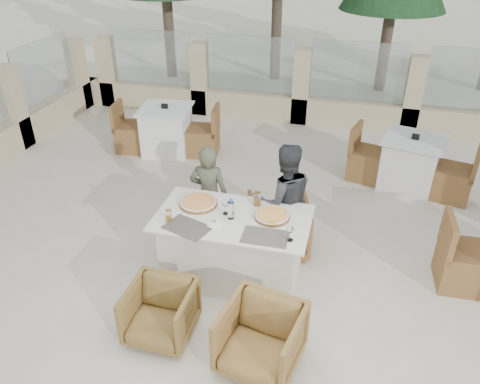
% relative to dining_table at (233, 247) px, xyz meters
% --- Properties ---
extents(ground, '(80.00, 80.00, 0.00)m').
position_rel_dining_table_xyz_m(ground, '(0.06, -0.12, -0.39)').
color(ground, beige).
rests_on(ground, ground).
extents(sand_patch, '(30.00, 16.00, 0.01)m').
position_rel_dining_table_xyz_m(sand_patch, '(0.06, 13.88, -0.38)').
color(sand_patch, '#F8F2CB').
rests_on(sand_patch, ground).
extents(perimeter_wall_far, '(10.00, 0.34, 1.60)m').
position_rel_dining_table_xyz_m(perimeter_wall_far, '(0.06, 4.68, 0.42)').
color(perimeter_wall_far, beige).
rests_on(perimeter_wall_far, ground).
extents(dining_table, '(1.60, 0.90, 0.77)m').
position_rel_dining_table_xyz_m(dining_table, '(0.00, 0.00, 0.00)').
color(dining_table, silver).
rests_on(dining_table, ground).
extents(placemat_near_left, '(0.52, 0.43, 0.00)m').
position_rel_dining_table_xyz_m(placemat_near_left, '(-0.39, -0.29, 0.39)').
color(placemat_near_left, '#555049').
rests_on(placemat_near_left, dining_table).
extents(placemat_near_right, '(0.46, 0.31, 0.00)m').
position_rel_dining_table_xyz_m(placemat_near_right, '(0.39, -0.26, 0.39)').
color(placemat_near_right, '#5F5B51').
rests_on(placemat_near_right, dining_table).
extents(pizza_left, '(0.52, 0.52, 0.05)m').
position_rel_dining_table_xyz_m(pizza_left, '(-0.42, 0.14, 0.41)').
color(pizza_left, orange).
rests_on(pizza_left, dining_table).
extents(pizza_right, '(0.43, 0.43, 0.05)m').
position_rel_dining_table_xyz_m(pizza_right, '(0.39, 0.09, 0.41)').
color(pizza_right, orange).
rests_on(pizza_right, dining_table).
extents(water_bottle, '(0.08, 0.08, 0.23)m').
position_rel_dining_table_xyz_m(water_bottle, '(-0.01, -0.02, 0.50)').
color(water_bottle, '#C2DCFF').
rests_on(water_bottle, dining_table).
extents(wine_glass_centre, '(0.10, 0.10, 0.18)m').
position_rel_dining_table_xyz_m(wine_glass_centre, '(-0.09, 0.04, 0.48)').
color(wine_glass_centre, white).
rests_on(wine_glass_centre, dining_table).
extents(wine_glass_corner, '(0.10, 0.10, 0.18)m').
position_rel_dining_table_xyz_m(wine_glass_corner, '(0.63, -0.25, 0.48)').
color(wine_glass_corner, white).
rests_on(wine_glass_corner, dining_table).
extents(beer_glass_left, '(0.07, 0.07, 0.13)m').
position_rel_dining_table_xyz_m(beer_glass_left, '(-0.61, -0.22, 0.45)').
color(beer_glass_left, gold).
rests_on(beer_glass_left, dining_table).
extents(beer_glass_right, '(0.09, 0.09, 0.16)m').
position_rel_dining_table_xyz_m(beer_glass_right, '(0.19, 0.30, 0.46)').
color(beer_glass_right, orange).
rests_on(beer_glass_right, dining_table).
extents(olive_dish, '(0.14, 0.14, 0.04)m').
position_rel_dining_table_xyz_m(olive_dish, '(-0.15, -0.17, 0.41)').
color(olive_dish, white).
rests_on(olive_dish, dining_table).
extents(armchair_far_left, '(0.74, 0.76, 0.63)m').
position_rel_dining_table_xyz_m(armchair_far_left, '(-0.28, 0.53, -0.07)').
color(armchair_far_left, olive).
rests_on(armchair_far_left, ground).
extents(armchair_far_right, '(0.86, 0.87, 0.65)m').
position_rel_dining_table_xyz_m(armchair_far_right, '(0.38, 0.61, -0.06)').
color(armchair_far_right, brown).
rests_on(armchair_far_right, ground).
extents(armchair_near_left, '(0.60, 0.61, 0.55)m').
position_rel_dining_table_xyz_m(armchair_near_left, '(-0.43, -0.99, -0.11)').
color(armchair_near_left, olive).
rests_on(armchair_near_left, ground).
extents(armchair_near_right, '(0.77, 0.79, 0.61)m').
position_rel_dining_table_xyz_m(armchair_near_right, '(0.54, -1.10, -0.08)').
color(armchair_near_right, olive).
rests_on(armchair_near_right, ground).
extents(diner_left, '(0.47, 0.32, 1.25)m').
position_rel_dining_table_xyz_m(diner_left, '(-0.45, 0.59, 0.24)').
color(diner_left, '#4C513B').
rests_on(diner_left, ground).
extents(diner_right, '(0.83, 0.75, 1.38)m').
position_rel_dining_table_xyz_m(diner_right, '(0.44, 0.57, 0.31)').
color(diner_right, '#323437').
rests_on(diner_right, ground).
extents(bg_table_a, '(1.73, 1.02, 0.77)m').
position_rel_dining_table_xyz_m(bg_table_a, '(-1.90, 2.80, 0.00)').
color(bg_table_a, white).
rests_on(bg_table_a, ground).
extents(bg_table_b, '(1.79, 1.19, 0.77)m').
position_rel_dining_table_xyz_m(bg_table_b, '(1.95, 2.53, 0.00)').
color(bg_table_b, silver).
rests_on(bg_table_b, ground).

